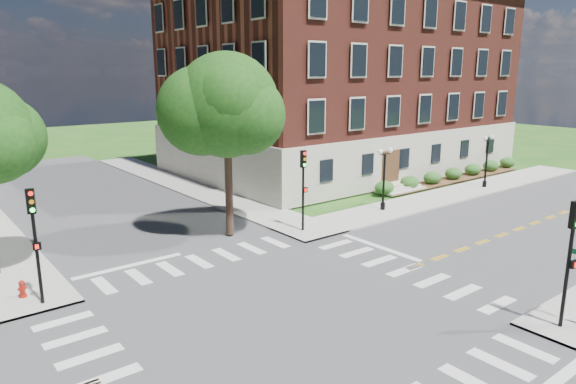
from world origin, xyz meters
TOP-DOWN VIEW (x-y plane):
  - ground at (0.00, 0.00)m, footprint 160.00×160.00m
  - road_ew at (0.00, 0.00)m, footprint 90.00×12.00m
  - road_ns at (0.00, 0.00)m, footprint 12.00×90.00m
  - sidewalk_ne at (15.38, 15.38)m, footprint 34.00×34.00m
  - crosswalk_east at (7.20, 0.00)m, footprint 2.20×10.20m
  - stop_bar_east at (8.80, 3.00)m, footprint 0.40×5.50m
  - main_building at (24.00, 21.99)m, footprint 30.60×22.40m
  - shrub_row at (27.00, 10.80)m, footprint 18.00×2.00m
  - tree_d at (3.46, 9.78)m, footprint 5.81×5.81m
  - traffic_signal_se at (7.18, -7.33)m, footprint 0.36×0.41m
  - traffic_signal_ne at (7.27, 7.72)m, footprint 0.34×0.39m
  - traffic_signal_nw at (-7.45, 6.73)m, footprint 0.38×0.45m
  - twin_lamp_west at (14.58, 7.92)m, footprint 1.36×0.36m
  - twin_lamp_east at (26.53, 7.52)m, footprint 1.36×0.36m
  - fire_hydrant at (-7.95, 7.87)m, footprint 0.35×0.35m

SIDE VIEW (x-z plane):
  - ground at x=0.00m, z-range 0.00..0.00m
  - crosswalk_east at x=7.20m, z-range -0.01..0.01m
  - stop_bar_east at x=8.80m, z-range 0.00..0.00m
  - shrub_row at x=27.00m, z-range -0.65..0.65m
  - road_ew at x=0.00m, z-range 0.00..0.01m
  - road_ns at x=0.00m, z-range 0.00..0.01m
  - sidewalk_ne at x=15.38m, z-range 0.00..0.12m
  - fire_hydrant at x=-7.95m, z-range 0.09..0.84m
  - twin_lamp_west at x=14.58m, z-range 0.41..4.64m
  - twin_lamp_east at x=26.53m, z-range 0.41..4.64m
  - traffic_signal_se at x=7.18m, z-range 0.79..5.59m
  - traffic_signal_ne at x=7.27m, z-range 0.79..5.59m
  - traffic_signal_nw at x=-7.45m, z-range 0.79..5.59m
  - tree_d at x=3.46m, z-range 2.36..12.70m
  - main_building at x=24.00m, z-range 0.09..16.59m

